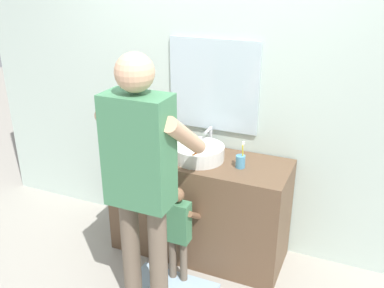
% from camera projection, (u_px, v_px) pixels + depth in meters
% --- Properties ---
extents(ground_plane, '(14.00, 14.00, 0.00)m').
position_uv_depth(ground_plane, '(184.00, 271.00, 3.34)').
color(ground_plane, '#9E998E').
extents(back_wall, '(4.40, 0.10, 2.70)m').
position_uv_depth(back_wall, '(216.00, 85.00, 3.34)').
color(back_wall, silver).
rests_on(back_wall, ground).
extents(vanity_cabinet, '(1.39, 0.54, 0.85)m').
position_uv_depth(vanity_cabinet, '(199.00, 206.00, 3.43)').
color(vanity_cabinet, brown).
rests_on(vanity_cabinet, ground).
extents(sink_basin, '(0.39, 0.39, 0.11)m').
position_uv_depth(sink_basin, '(199.00, 152.00, 3.23)').
color(sink_basin, silver).
rests_on(sink_basin, vanity_cabinet).
extents(faucet, '(0.18, 0.14, 0.18)m').
position_uv_depth(faucet, '(210.00, 139.00, 3.41)').
color(faucet, '#B7BABF').
rests_on(faucet, vanity_cabinet).
extents(toothbrush_cup, '(0.07, 0.07, 0.21)m').
position_uv_depth(toothbrush_cup, '(241.00, 161.00, 3.09)').
color(toothbrush_cup, '#4C8EB2').
rests_on(toothbrush_cup, vanity_cabinet).
extents(child_toddler, '(0.24, 0.24, 0.79)m').
position_uv_depth(child_toddler, '(178.00, 227.00, 3.07)').
color(child_toddler, '#6B5B4C').
rests_on(child_toddler, ground).
extents(adult_parent, '(0.55, 0.58, 1.78)m').
position_uv_depth(adult_parent, '(141.00, 166.00, 2.63)').
color(adult_parent, '#6B5B4C').
rests_on(adult_parent, ground).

